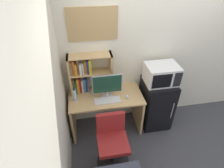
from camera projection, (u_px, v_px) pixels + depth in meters
name	position (u px, v px, depth m)	size (l,w,h in m)	color
wall_back	(180.00, 52.00, 3.13)	(6.40, 0.04, 2.60)	silver
wall_left	(49.00, 153.00, 1.55)	(0.04, 4.40, 2.60)	silver
desk	(106.00, 107.00, 3.13)	(1.21, 0.61, 0.78)	tan
hutch_bookshelf	(84.00, 73.00, 2.90)	(0.69, 0.23, 0.66)	tan
monitor	(107.00, 86.00, 2.81)	(0.47, 0.19, 0.43)	#B7B7BC
keyboard	(107.00, 101.00, 2.88)	(0.42, 0.16, 0.02)	silver
computer_mouse	(127.00, 97.00, 2.94)	(0.05, 0.09, 0.04)	silver
water_bottle	(75.00, 95.00, 2.83)	(0.06, 0.06, 0.23)	silver
mini_fridge	(156.00, 103.00, 3.31)	(0.50, 0.57, 0.93)	black
microwave	(161.00, 74.00, 2.94)	(0.52, 0.40, 0.32)	silver
desk_chair	(112.00, 144.00, 2.68)	(0.50, 0.50, 0.87)	black
wall_corkboard	(93.00, 24.00, 2.56)	(0.72, 0.02, 0.48)	tan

